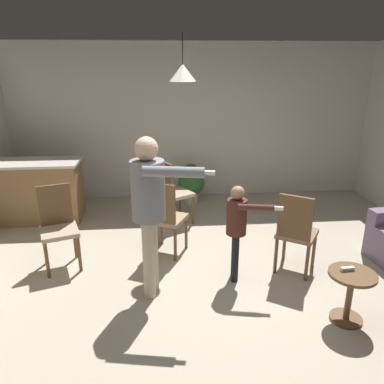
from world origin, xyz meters
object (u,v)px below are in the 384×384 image
at_px(person_child, 237,223).
at_px(dining_chair_near_wall, 172,190).
at_px(kitchen_counter, 41,191).
at_px(spare_remote_on_table, 347,269).
at_px(person_adult, 150,201).
at_px(dining_chair_by_counter, 58,224).
at_px(dining_chair_spare, 165,216).
at_px(dining_chair_centre_back, 296,230).
at_px(side_table_by_couch, 350,291).
at_px(potted_plant_corner, 191,182).

relative_size(person_child, dining_chair_near_wall, 1.12).
bearing_deg(dining_chair_near_wall, person_child, -7.80).
relative_size(kitchen_counter, spare_remote_on_table, 9.69).
xyz_separation_m(person_adult, person_child, (0.94, 0.19, -0.36)).
bearing_deg(dining_chair_by_counter, dining_chair_spare, 167.11).
distance_m(dining_chair_by_counter, spare_remote_on_table, 3.23).
distance_m(kitchen_counter, spare_remote_on_table, 4.51).
height_order(dining_chair_spare, spare_remote_on_table, dining_chair_spare).
relative_size(kitchen_counter, dining_chair_by_counter, 1.26).
relative_size(dining_chair_near_wall, dining_chair_centre_back, 1.00).
relative_size(kitchen_counter, person_child, 1.12).
bearing_deg(dining_chair_centre_back, person_child, -140.60).
bearing_deg(dining_chair_spare, kitchen_counter, 171.31).
distance_m(side_table_by_couch, dining_chair_spare, 2.27).
height_order(dining_chair_spare, potted_plant_corner, dining_chair_spare).
bearing_deg(kitchen_counter, dining_chair_spare, -34.64).
distance_m(kitchen_counter, person_adult, 2.83).
relative_size(side_table_by_couch, person_adult, 0.30).
xyz_separation_m(kitchen_counter, dining_chair_centre_back, (3.39, -1.88, 0.07)).
bearing_deg(kitchen_counter, potted_plant_corner, 13.27).
relative_size(dining_chair_spare, spare_remote_on_table, 7.69).
bearing_deg(dining_chair_centre_back, side_table_by_couch, -42.10).
distance_m(person_adult, dining_chair_spare, 0.99).
bearing_deg(person_child, dining_chair_by_counter, -92.82).
height_order(person_child, dining_chair_spare, person_child).
relative_size(potted_plant_corner, spare_remote_on_table, 5.39).
distance_m(kitchen_counter, dining_chair_by_counter, 1.59).
bearing_deg(potted_plant_corner, dining_chair_centre_back, -67.61).
bearing_deg(dining_chair_spare, dining_chair_near_wall, 108.72).
bearing_deg(dining_chair_near_wall, dining_chair_by_counter, -81.49).
distance_m(person_adult, dining_chair_near_wall, 1.90).
relative_size(kitchen_counter, side_table_by_couch, 2.42).
distance_m(person_child, dining_chair_by_counter, 2.13).
height_order(person_child, dining_chair_by_counter, person_child).
distance_m(kitchen_counter, dining_chair_spare, 2.32).
height_order(side_table_by_couch, dining_chair_spare, dining_chair_spare).
distance_m(dining_chair_by_counter, dining_chair_near_wall, 1.79).
bearing_deg(person_adult, spare_remote_on_table, 82.56).
bearing_deg(kitchen_counter, dining_chair_centre_back, -29.05).
bearing_deg(person_adult, person_child, 111.92).
height_order(person_adult, spare_remote_on_table, person_adult).
bearing_deg(spare_remote_on_table, person_adult, 162.17).
relative_size(dining_chair_by_counter, spare_remote_on_table, 7.69).
relative_size(side_table_by_couch, dining_chair_centre_back, 0.52).
height_order(kitchen_counter, person_child, person_child).
distance_m(side_table_by_couch, dining_chair_near_wall, 2.93).
bearing_deg(dining_chair_by_counter, kitchen_counter, -86.11).
relative_size(side_table_by_couch, potted_plant_corner, 0.74).
distance_m(side_table_by_couch, spare_remote_on_table, 0.22).
height_order(kitchen_counter, spare_remote_on_table, kitchen_counter).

